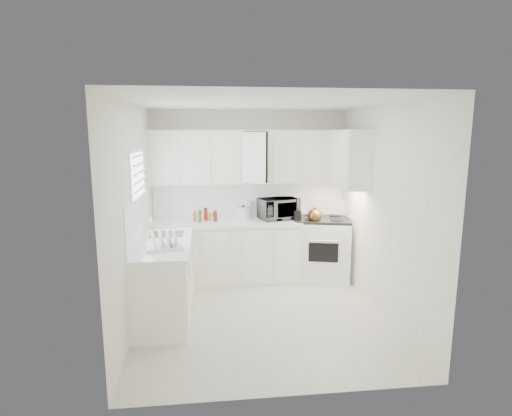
{
  "coord_description": "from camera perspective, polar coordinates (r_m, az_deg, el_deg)",
  "views": [
    {
      "loc": [
        -0.63,
        -4.78,
        2.26
      ],
      "look_at": [
        0.0,
        0.7,
        1.25
      ],
      "focal_mm": 28.88,
      "sensor_mm": 36.0,
      "label": 1
    }
  ],
  "objects": [
    {
      "name": "frying_pan",
      "position": [
        6.61,
        10.44,
        -1.09
      ],
      "size": [
        0.38,
        0.48,
        0.04
      ],
      "primitive_type": null,
      "rotation": [
        0.0,
        0.0,
        -0.35
      ],
      "color": "black",
      "rests_on": "stove"
    },
    {
      "name": "backsplash_left",
      "position": [
        5.16,
        -16.03,
        -1.62
      ],
      "size": [
        0.02,
        1.6,
        0.55
      ],
      "primitive_type": "cube",
      "color": "white",
      "rests_on": "wall_left"
    },
    {
      "name": "spice_left_1",
      "position": [
        6.23,
        -7.76,
        -1.23
      ],
      "size": [
        0.06,
        0.06,
        0.13
      ],
      "primitive_type": "cylinder",
      "color": "#3D7025",
      "rests_on": "countertop_back"
    },
    {
      "name": "paper_towel",
      "position": [
        6.43,
        -1.01,
        -0.14
      ],
      "size": [
        0.12,
        0.12,
        0.27
      ],
      "primitive_type": "cylinder",
      "color": "white",
      "rests_on": "countertop_back"
    },
    {
      "name": "sink",
      "position": [
        5.49,
        -12.27,
        -2.39
      ],
      "size": [
        0.42,
        0.38,
        0.3
      ],
      "primitive_type": null,
      "color": "gray",
      "rests_on": "countertop_left"
    },
    {
      "name": "rice_cooker",
      "position": [
        6.33,
        -1.75,
        -0.56
      ],
      "size": [
        0.22,
        0.22,
        0.22
      ],
      "primitive_type": null,
      "rotation": [
        0.0,
        0.0,
        0.04
      ],
      "color": "white",
      "rests_on": "countertop_back"
    },
    {
      "name": "tea_kettle",
      "position": [
        6.19,
        8.14,
        -0.89
      ],
      "size": [
        0.28,
        0.24,
        0.24
      ],
      "primitive_type": null,
      "rotation": [
        0.0,
        0.0,
        0.09
      ],
      "color": "brown",
      "rests_on": "stove"
    },
    {
      "name": "backsplash_back",
      "position": [
        6.48,
        -0.9,
        1.2
      ],
      "size": [
        2.98,
        0.02,
        0.55
      ],
      "primitive_type": "cube",
      "color": "white",
      "rests_on": "wall_back"
    },
    {
      "name": "spice_left_3",
      "position": [
        6.23,
        -6.39,
        -1.2
      ],
      "size": [
        0.06,
        0.06,
        0.13
      ],
      "primitive_type": "cylinder",
      "color": "gold",
      "rests_on": "countertop_back"
    },
    {
      "name": "ceiling",
      "position": [
        4.83,
        0.98,
        14.41
      ],
      "size": [
        3.2,
        3.2,
        0.0
      ],
      "primitive_type": "plane",
      "rotation": [
        3.14,
        0.0,
        0.0
      ],
      "color": "white",
      "rests_on": "ground"
    },
    {
      "name": "dish_rack",
      "position": [
        4.84,
        -12.72,
        -4.23
      ],
      "size": [
        0.46,
        0.39,
        0.22
      ],
      "primitive_type": null,
      "rotation": [
        0.0,
        0.0,
        0.23
      ],
      "color": "white",
      "rests_on": "countertop_left"
    },
    {
      "name": "lower_cabinets_left",
      "position": [
        5.33,
        -12.48,
        -9.74
      ],
      "size": [
        0.6,
        1.6,
        0.9
      ],
      "primitive_type": null,
      "color": "white",
      "rests_on": "floor"
    },
    {
      "name": "wall_left",
      "position": [
        4.95,
        -16.56,
        -1.25
      ],
      "size": [
        0.0,
        3.2,
        3.2
      ],
      "primitive_type": "plane",
      "rotation": [
        1.57,
        0.0,
        1.57
      ],
      "color": "white",
      "rests_on": "ground"
    },
    {
      "name": "lower_cabinets_back",
      "position": [
        6.35,
        -4.15,
        -6.21
      ],
      "size": [
        2.22,
        0.6,
        0.9
      ],
      "primitive_type": null,
      "color": "white",
      "rests_on": "floor"
    },
    {
      "name": "countertop_left",
      "position": [
        5.18,
        -12.58,
        -4.81
      ],
      "size": [
        0.64,
        1.62,
        0.05
      ],
      "primitive_type": "cube",
      "color": "white",
      "rests_on": "lower_cabinets_left"
    },
    {
      "name": "spice_left_2",
      "position": [
        6.32,
        -7.07,
        -1.05
      ],
      "size": [
        0.06,
        0.06,
        0.13
      ],
      "primitive_type": "cylinder",
      "color": "red",
      "rests_on": "countertop_back"
    },
    {
      "name": "wall_back",
      "position": [
        6.48,
        -0.91,
        1.87
      ],
      "size": [
        3.0,
        0.0,
        3.0
      ],
      "primitive_type": "plane",
      "rotation": [
        1.57,
        0.0,
        0.0
      ],
      "color": "white",
      "rests_on": "ground"
    },
    {
      "name": "stove",
      "position": [
        6.49,
        9.23,
        -4.4
      ],
      "size": [
        0.94,
        0.83,
        1.24
      ],
      "primitive_type": null,
      "rotation": [
        0.0,
        0.0,
        -0.24
      ],
      "color": "white",
      "rests_on": "floor"
    },
    {
      "name": "utensil_crock",
      "position": [
        6.18,
        5.79,
        -0.15
      ],
      "size": [
        0.15,
        0.15,
        0.37
      ],
      "primitive_type": null,
      "rotation": [
        0.0,
        0.0,
        0.2
      ],
      "color": "black",
      "rests_on": "countertop_back"
    },
    {
      "name": "window_blinds",
      "position": [
        5.24,
        -15.84,
        2.2
      ],
      "size": [
        0.06,
        0.96,
        1.06
      ],
      "primitive_type": null,
      "color": "white",
      "rests_on": "wall_left"
    },
    {
      "name": "floor",
      "position": [
        5.32,
        0.89,
        -14.75
      ],
      "size": [
        3.2,
        3.2,
        0.0
      ],
      "primitive_type": "plane",
      "color": "silver",
      "rests_on": "ground"
    },
    {
      "name": "microwave",
      "position": [
        6.34,
        3.14,
        0.23
      ],
      "size": [
        0.64,
        0.47,
        0.39
      ],
      "primitive_type": "imported",
      "rotation": [
        0.0,
        0.0,
        0.29
      ],
      "color": "gray",
      "rests_on": "countertop_back"
    },
    {
      "name": "wall_right",
      "position": [
        5.32,
        17.18,
        -0.49
      ],
      "size": [
        0.0,
        3.2,
        3.2
      ],
      "primitive_type": "plane",
      "rotation": [
        1.57,
        0.0,
        -1.57
      ],
      "color": "white",
      "rests_on": "ground"
    },
    {
      "name": "wall_front",
      "position": [
        3.38,
        4.49,
        -6.19
      ],
      "size": [
        3.0,
        0.0,
        3.0
      ],
      "primitive_type": "plane",
      "rotation": [
        -1.57,
        0.0,
        0.0
      ],
      "color": "white",
      "rests_on": "ground"
    },
    {
      "name": "upper_cabinets_back",
      "position": [
        6.29,
        -0.77,
        3.45
      ],
      "size": [
        3.0,
        0.33,
        0.8
      ],
      "primitive_type": null,
      "color": "white",
      "rests_on": "wall_back"
    },
    {
      "name": "spice_left_0",
      "position": [
        6.32,
        -8.43,
        -1.08
      ],
      "size": [
        0.06,
        0.06,
        0.13
      ],
      "primitive_type": "cylinder",
      "color": "olive",
      "rests_on": "countertop_back"
    },
    {
      "name": "upper_cabinets_right",
      "position": [
        5.98,
        12.69,
        2.83
      ],
      "size": [
        0.33,
        0.9,
        0.8
      ],
      "primitive_type": null,
      "color": "white",
      "rests_on": "wall_right"
    },
    {
      "name": "countertop_back",
      "position": [
        6.22,
        -4.2,
        -2.04
      ],
      "size": [
        2.24,
        0.64,
        0.05
      ],
      "primitive_type": "cube",
      "color": "white",
      "rests_on": "lower_cabinets_back"
    },
    {
      "name": "sauce_right_2",
      "position": [
        6.49,
        5.29,
        -0.45
      ],
      "size": [
        0.06,
        0.06,
        0.19
      ],
      "primitive_type": "cylinder",
      "color": "maroon",
      "rests_on": "countertop_back"
    },
    {
      "name": "sauce_right_1",
      "position": [
        6.42,
        4.92,
        -0.56
      ],
      "size": [
        0.06,
        0.06,
        0.19
      ],
      "primitive_type": "cylinder",
      "color": "gold",
      "rests_on": "countertop_back"
    },
    {
      "name": "spice_left_4",
      "position": [
        6.32,
        -5.71,
        -1.02
      ],
      "size": [
        0.06,
        0.06,
        0.13
      ],
      "primitive_type": "cylinder",
      "color": "maroon",
      "rests_on": "countertop_back"
    },
    {
      "name": "sauce_right_0",
      "position": [
        6.47,
        4.34,
        -0.47
      ],
      "size": [
        0.06,
        0.06,
        0.19
      ],
      "primitive_type": "cylinder",
      "color": "red",
      "rests_on": "countertop_back"
    }
  ]
}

